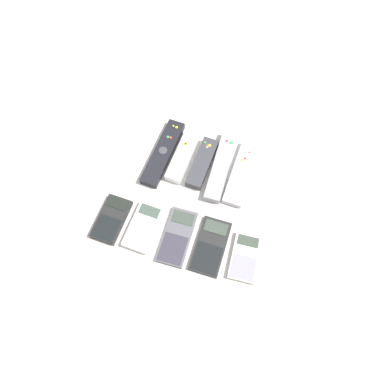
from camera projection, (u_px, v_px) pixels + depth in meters
ground_plane at (188, 205)px, 1.00m from camera, size 3.00×3.00×0.00m
remote_0 at (163, 153)px, 1.06m from camera, size 0.06×0.22×0.02m
remote_1 at (183, 156)px, 1.05m from camera, size 0.05×0.17×0.03m
remote_2 at (202, 163)px, 1.05m from camera, size 0.05×0.16×0.02m
remote_3 at (221, 166)px, 1.04m from camera, size 0.05×0.22×0.03m
remote_4 at (242, 173)px, 1.03m from camera, size 0.06×0.20×0.02m
calculator_0 at (112, 219)px, 0.98m from camera, size 0.07×0.13×0.02m
calculator_1 at (143, 227)px, 0.97m from camera, size 0.07×0.13×0.02m
calculator_2 at (176, 236)px, 0.96m from camera, size 0.07×0.15×0.01m
calculator_3 at (211, 246)px, 0.95m from camera, size 0.08×0.15×0.01m
calculator_4 at (245, 257)px, 0.94m from camera, size 0.07×0.12×0.02m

